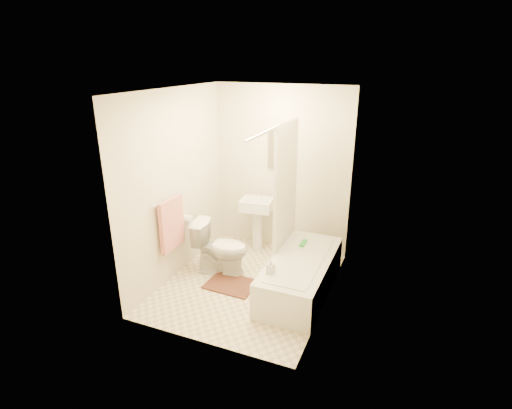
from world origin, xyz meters
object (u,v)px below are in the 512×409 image
at_px(sink, 257,222).
at_px(bathtub, 301,275).
at_px(soap_bottle, 271,267).
at_px(toilet, 221,248).
at_px(bath_mat, 231,284).

bearing_deg(sink, bathtub, -49.05).
height_order(bathtub, soap_bottle, soap_bottle).
relative_size(toilet, soap_bottle, 4.23).
bearing_deg(bath_mat, sink, 94.41).
height_order(toilet, sink, sink).
bearing_deg(soap_bottle, toilet, 150.51).
xyz_separation_m(sink, bathtub, (0.93, -0.85, -0.22)).
bearing_deg(sink, toilet, -109.85).
distance_m(toilet, bath_mat, 0.51).
distance_m(toilet, soap_bottle, 1.04).
xyz_separation_m(toilet, sink, (0.19, 0.81, 0.08)).
distance_m(sink, soap_bottle, 1.49).
height_order(sink, bath_mat, sink).
relative_size(bath_mat, soap_bottle, 3.59).
bearing_deg(bathtub, soap_bottle, -115.72).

